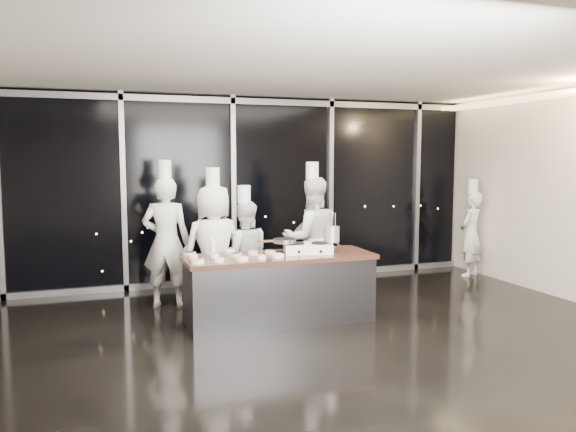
% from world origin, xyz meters
% --- Properties ---
extents(ground, '(9.00, 9.00, 0.00)m').
position_xyz_m(ground, '(0.00, 0.00, 0.00)').
color(ground, black).
rests_on(ground, ground).
extents(room_shell, '(9.02, 7.02, 3.21)m').
position_xyz_m(room_shell, '(0.18, 0.00, 2.25)').
color(room_shell, beige).
rests_on(room_shell, ground).
extents(window_wall, '(8.90, 0.11, 3.20)m').
position_xyz_m(window_wall, '(0.00, 3.43, 1.60)').
color(window_wall, black).
rests_on(window_wall, ground).
extents(demo_counter, '(2.46, 0.86, 0.90)m').
position_xyz_m(demo_counter, '(0.00, 0.90, 0.45)').
color(demo_counter, '#35353A').
rests_on(demo_counter, ground).
extents(stove, '(0.69, 0.51, 0.14)m').
position_xyz_m(stove, '(0.40, 0.91, 0.96)').
color(stove, white).
rests_on(stove, demo_counter).
extents(frying_pan, '(0.55, 0.36, 0.05)m').
position_xyz_m(frying_pan, '(0.09, 0.99, 1.07)').
color(frying_pan, slate).
rests_on(frying_pan, stove).
extents(stock_pot, '(0.25, 0.25, 0.21)m').
position_xyz_m(stock_pot, '(0.72, 0.86, 1.14)').
color(stock_pot, '#AAAAAC').
rests_on(stock_pot, stove).
extents(prep_bowls, '(1.19, 0.72, 0.05)m').
position_xyz_m(prep_bowls, '(-0.65, 0.92, 0.93)').
color(prep_bowls, white).
rests_on(prep_bowls, demo_counter).
extents(squeeze_bottle, '(0.07, 0.07, 0.25)m').
position_xyz_m(squeeze_bottle, '(-0.83, 1.11, 1.02)').
color(squeeze_bottle, white).
rests_on(squeeze_bottle, demo_counter).
extents(chef_far_left, '(0.80, 0.66, 2.12)m').
position_xyz_m(chef_far_left, '(-1.29, 2.18, 0.96)').
color(chef_far_left, silver).
rests_on(chef_far_left, ground).
extents(chef_left, '(0.96, 0.71, 2.02)m').
position_xyz_m(chef_left, '(-0.70, 1.70, 0.91)').
color(chef_left, silver).
rests_on(chef_left, ground).
extents(chef_center, '(0.84, 0.71, 1.76)m').
position_xyz_m(chef_center, '(-0.21, 1.86, 0.78)').
color(chef_center, silver).
rests_on(chef_center, ground).
extents(guest, '(0.94, 0.55, 1.51)m').
position_xyz_m(guest, '(0.85, 1.84, 0.75)').
color(guest, black).
rests_on(guest, ground).
extents(chef_right, '(0.96, 0.78, 2.09)m').
position_xyz_m(chef_right, '(0.85, 1.90, 0.94)').
color(chef_right, silver).
rests_on(chef_right, ground).
extents(chef_side, '(0.67, 0.60, 1.77)m').
position_xyz_m(chef_side, '(4.20, 2.51, 0.80)').
color(chef_side, silver).
rests_on(chef_side, ground).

